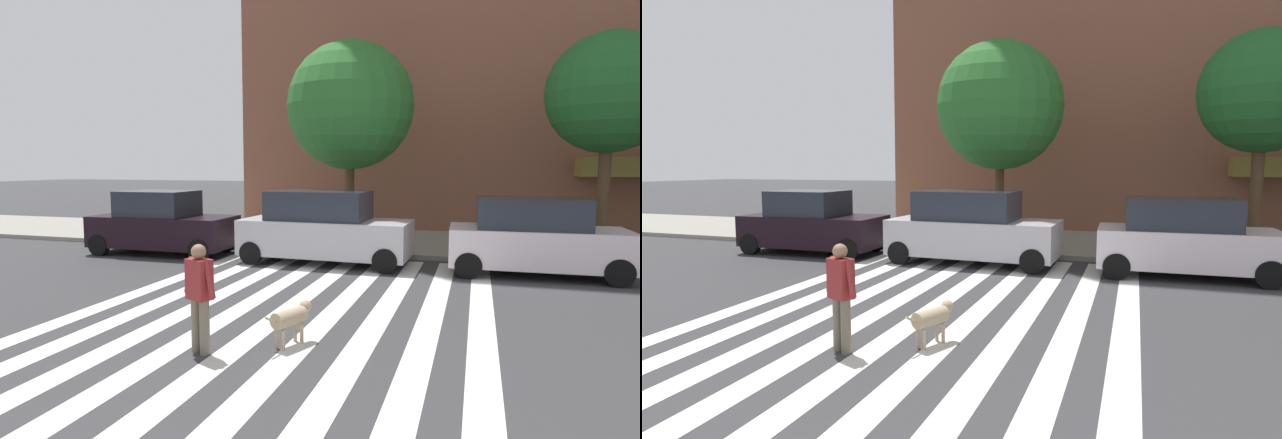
% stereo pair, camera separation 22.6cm
% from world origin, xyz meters
% --- Properties ---
extents(ground_plane, '(160.00, 160.00, 0.00)m').
position_xyz_m(ground_plane, '(0.00, 7.30, 0.00)').
color(ground_plane, '#353538').
extents(sidewalk_far, '(80.00, 6.00, 0.15)m').
position_xyz_m(sidewalk_far, '(0.00, 17.60, 0.07)').
color(sidewalk_far, gray).
rests_on(sidewalk_far, ground_plane).
extents(crosswalk_stripes, '(7.65, 14.00, 0.01)m').
position_xyz_m(crosswalk_stripes, '(-0.73, 7.30, 0.00)').
color(crosswalk_stripes, silver).
rests_on(crosswalk_stripes, ground_plane).
extents(parked_car_near_curb, '(4.47, 2.06, 2.00)m').
position_xyz_m(parked_car_near_curb, '(-6.79, 13.37, 0.94)').
color(parked_car_near_curb, black).
rests_on(parked_car_near_curb, ground_plane).
extents(parked_car_behind_first, '(4.83, 2.13, 2.07)m').
position_xyz_m(parked_car_behind_first, '(-1.46, 13.37, 1.00)').
color(parked_car_behind_first, '#BAB5BC').
rests_on(parked_car_behind_first, ground_plane).
extents(parked_car_third_in_line, '(4.35, 2.12, 1.98)m').
position_xyz_m(parked_car_third_in_line, '(4.15, 13.37, 0.97)').
color(parked_car_third_in_line, silver).
rests_on(parked_car_third_in_line, ground_plane).
extents(street_tree_nearest, '(4.28, 4.28, 6.78)m').
position_xyz_m(street_tree_nearest, '(-1.45, 16.45, 4.78)').
color(street_tree_nearest, '#4C3823').
rests_on(street_tree_nearest, sidewalk_far).
extents(street_tree_middle, '(3.47, 3.47, 6.46)m').
position_xyz_m(street_tree_middle, '(6.25, 16.27, 4.85)').
color(street_tree_middle, '#4C3823').
rests_on(street_tree_middle, sidewalk_far).
extents(pedestrian_dog_walker, '(0.68, 0.37, 1.64)m').
position_xyz_m(pedestrian_dog_walker, '(-1.15, 6.00, 0.93)').
color(pedestrian_dog_walker, '#6B6051').
rests_on(pedestrian_dog_walker, ground_plane).
extents(dog_on_leash, '(0.51, 0.96, 0.65)m').
position_xyz_m(dog_on_leash, '(0.03, 6.72, 0.44)').
color(dog_on_leash, tan).
rests_on(dog_on_leash, ground_plane).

